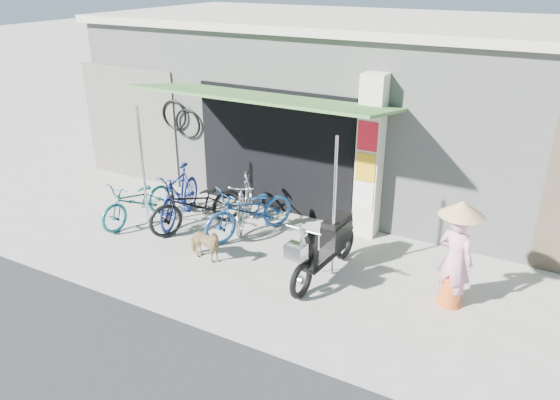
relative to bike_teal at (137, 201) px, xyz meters
The scene contains 13 objects.
ground 3.34m from the bike_teal, 12.92° to the right, with size 80.00×80.00×0.00m, color #B0AB9F.
bicycle_shop 5.59m from the bike_teal, 53.50° to the left, with size 12.30×5.30×3.66m.
shop_pillar 4.54m from the bike_teal, 22.72° to the left, with size 0.42×0.44×3.00m.
awning 3.23m from the bike_teal, 20.90° to the left, with size 4.60×1.88×2.72m.
neighbour_left 2.70m from the bike_teal, 133.81° to the left, with size 2.60×0.06×2.60m, color #6B665B.
bike_teal is the anchor object (origin of this frame).
bike_blue 0.82m from the bike_teal, 34.62° to the left, with size 0.51×1.81×1.09m, color navy.
bike_black 1.26m from the bike_teal, 14.38° to the left, with size 0.67×1.93×1.02m, color black.
bike_silver 2.11m from the bike_teal, 23.88° to the left, with size 0.48×1.68×1.01m, color #B8B8BD.
bike_navy 2.30m from the bike_teal, 14.37° to the left, with size 0.66×1.90×1.00m, color navy.
street_dog 2.14m from the bike_teal, 16.95° to the right, with size 0.33×0.73×0.62m, color #988350.
moped 4.05m from the bike_teal, ahead, with size 0.58×2.03×1.15m.
nun 6.03m from the bike_teal, ahead, with size 0.64×0.64×1.67m.
Camera 1 is at (3.90, -6.44, 4.66)m, focal length 35.00 mm.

